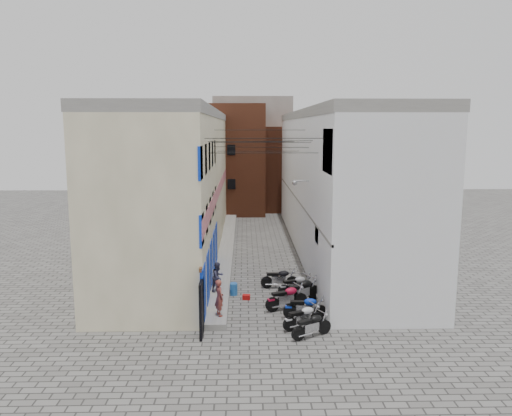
{
  "coord_description": "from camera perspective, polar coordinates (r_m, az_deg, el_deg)",
  "views": [
    {
      "loc": [
        -0.86,
        -18.69,
        7.95
      ],
      "look_at": [
        -0.15,
        11.81,
        3.0
      ],
      "focal_mm": 35.0,
      "sensor_mm": 36.0,
      "label": 1
    }
  ],
  "objects": [
    {
      "name": "building_right",
      "position": [
        32.41,
        9.1,
        3.0
      ],
      "size": [
        5.94,
        26.0,
        9.0
      ],
      "color": "white",
      "rests_on": "ground"
    },
    {
      "name": "person_a",
      "position": [
        20.91,
        -4.22,
        -10.19
      ],
      "size": [
        0.56,
        0.66,
        1.53
      ],
      "primitive_type": "imported",
      "rotation": [
        0.0,
        0.0,
        2.0
      ],
      "color": "brown",
      "rests_on": "plinth"
    },
    {
      "name": "motorcycle_c",
      "position": [
        21.37,
        5.67,
        -11.11
      ],
      "size": [
        1.91,
        0.7,
        1.09
      ],
      "primitive_type": null,
      "rotation": [
        0.0,
        0.0,
        -1.63
      ],
      "color": "#0B2CA9",
      "rests_on": "ground"
    },
    {
      "name": "motorcycle_b",
      "position": [
        20.4,
        5.43,
        -12.17
      ],
      "size": [
        1.89,
        1.29,
        1.05
      ],
      "primitive_type": null,
      "rotation": [
        0.0,
        0.0,
        -1.13
      ],
      "color": "silver",
      "rests_on": "ground"
    },
    {
      "name": "water_jug_near",
      "position": [
        24.21,
        -2.57,
        -9.26
      ],
      "size": [
        0.45,
        0.45,
        0.57
      ],
      "primitive_type": "cylinder",
      "rotation": [
        0.0,
        0.0,
        0.3
      ],
      "color": "blue",
      "rests_on": "ground"
    },
    {
      "name": "motorcycle_e",
      "position": [
        23.19,
        5.33,
        -9.27
      ],
      "size": [
        2.13,
        1.79,
        1.23
      ],
      "primitive_type": null,
      "rotation": [
        0.0,
        0.0,
        -0.95
      ],
      "color": "black",
      "rests_on": "ground"
    },
    {
      "name": "building_far_concrete",
      "position": [
        52.76,
        -0.4,
        6.56
      ],
      "size": [
        8.0,
        5.0,
        11.0
      ],
      "primitive_type": "cube",
      "color": "slate",
      "rests_on": "ground"
    },
    {
      "name": "building_left",
      "position": [
        32.1,
        -8.71,
        2.94
      ],
      "size": [
        5.1,
        27.0,
        9.0
      ],
      "color": "#BEB58F",
      "rests_on": "ground"
    },
    {
      "name": "water_jug_far",
      "position": [
        24.51,
        -2.58,
        -9.1
      ],
      "size": [
        0.36,
        0.36,
        0.51
      ],
      "primitive_type": "cylinder",
      "rotation": [
        0.0,
        0.0,
        -0.1
      ],
      "color": "#214BA9",
      "rests_on": "ground"
    },
    {
      "name": "building_far_brick_left",
      "position": [
        46.8,
        -2.74,
        5.59
      ],
      "size": [
        6.0,
        6.0,
        10.0
      ],
      "primitive_type": "cube",
      "color": "brown",
      "rests_on": "ground"
    },
    {
      "name": "motorcycle_g",
      "position": [
        25.13,
        2.71,
        -7.93
      ],
      "size": [
        1.89,
        0.61,
        1.09
      ],
      "primitive_type": null,
      "rotation": [
        0.0,
        0.0,
        -1.56
      ],
      "color": "black",
      "rests_on": "ground"
    },
    {
      "name": "building_far_brick_right",
      "position": [
        49.01,
        3.2,
        4.58
      ],
      "size": [
        5.0,
        6.0,
        8.0
      ],
      "primitive_type": "cube",
      "color": "brown",
      "rests_on": "ground"
    },
    {
      "name": "overhead_wires",
      "position": [
        26.36,
        0.54,
        7.42
      ],
      "size": [
        5.8,
        13.02,
        1.32
      ],
      "color": "black",
      "rests_on": "ground"
    },
    {
      "name": "motorcycle_f",
      "position": [
        24.16,
        4.62,
        -8.67
      ],
      "size": [
        1.97,
        1.21,
        1.09
      ],
      "primitive_type": null,
      "rotation": [
        0.0,
        0.0,
        -1.21
      ],
      "color": "#9B9A9E",
      "rests_on": "ground"
    },
    {
      "name": "motorcycle_d",
      "position": [
        22.34,
        3.51,
        -10.05
      ],
      "size": [
        2.12,
        1.41,
        1.18
      ],
      "primitive_type": null,
      "rotation": [
        0.0,
        0.0,
        -1.15
      ],
      "color": "maroon",
      "rests_on": "ground"
    },
    {
      "name": "red_crate",
      "position": [
        23.66,
        -1.11,
        -10.14
      ],
      "size": [
        0.37,
        0.29,
        0.22
      ],
      "primitive_type": "cube",
      "rotation": [
        0.0,
        0.0,
        -0.09
      ],
      "color": "#A50D0B",
      "rests_on": "ground"
    },
    {
      "name": "ground",
      "position": [
        20.33,
        1.23,
        -13.81
      ],
      "size": [
        90.0,
        90.0,
        0.0
      ],
      "primitive_type": "plane",
      "color": "#5A5754",
      "rests_on": "ground"
    },
    {
      "name": "person_b",
      "position": [
        23.9,
        -4.37,
        -7.84
      ],
      "size": [
        0.84,
        0.87,
        1.41
      ],
      "primitive_type": "imported",
      "rotation": [
        0.0,
        0.0,
        0.91
      ],
      "color": "#32324B",
      "rests_on": "plinth"
    },
    {
      "name": "motorcycle_a",
      "position": [
        19.65,
        6.38,
        -13.08
      ],
      "size": [
        1.84,
        1.36,
        1.04
      ],
      "primitive_type": null,
      "rotation": [
        0.0,
        0.0,
        -1.07
      ],
      "color": "black",
      "rests_on": "ground"
    },
    {
      "name": "plinth",
      "position": [
        32.67,
        -3.39,
        -4.66
      ],
      "size": [
        0.9,
        26.0,
        0.25
      ],
      "primitive_type": "cube",
      "color": "slate",
      "rests_on": "ground"
    },
    {
      "name": "far_shopfront",
      "position": [
        44.42,
        -0.21,
        0.48
      ],
      "size": [
        2.0,
        0.3,
        2.4
      ],
      "primitive_type": "cube",
      "color": "black",
      "rests_on": "ground"
    }
  ]
}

